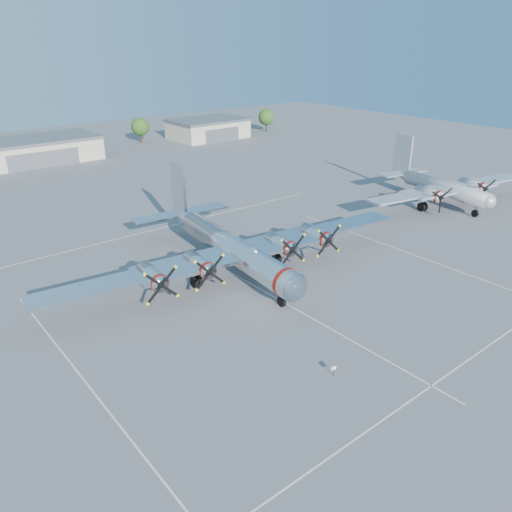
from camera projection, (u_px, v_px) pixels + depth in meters
ground at (262, 290)px, 56.74m from camera, size 260.00×260.00×0.00m
parking_lines at (272, 295)px, 55.50m from camera, size 60.00×50.08×0.01m
hangar_center at (33, 150)px, 113.98m from camera, size 28.60×14.60×5.40m
hangar_east at (208, 128)px, 141.66m from camera, size 20.60×14.60×5.40m
tree_east at (140, 127)px, 134.97m from camera, size 4.80×4.80×6.64m
tree_far_east at (266, 117)px, 151.19m from camera, size 4.80×4.80×6.64m
main_bomber_b29 at (229, 269)px, 61.79m from camera, size 50.31×37.02×10.44m
twin_engine_east at (438, 204)px, 85.92m from camera, size 36.65×29.15×10.46m
info_placard at (334, 369)px, 42.07m from camera, size 0.48×0.13×0.93m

